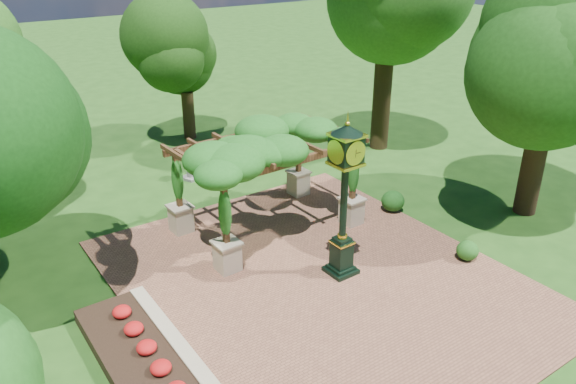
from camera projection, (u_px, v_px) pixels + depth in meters
ground at (340, 297)px, 15.27m from camera, size 120.00×120.00×0.00m
brick_plaza at (318, 279)px, 16.01m from camera, size 10.00×12.00×0.04m
border_wall at (176, 345)px, 13.17m from camera, size 0.35×5.00×0.40m
flower_bed at (140, 361)px, 12.72m from camera, size 1.50×5.00×0.36m
pedestal_clock at (345, 188)px, 15.20m from camera, size 0.91×0.91×4.57m
pergola at (266, 146)px, 17.64m from camera, size 5.77×3.74×3.56m
sundial at (190, 167)px, 22.42m from camera, size 0.81×0.81×1.14m
shrub_front at (467, 250)px, 16.85m from camera, size 0.68×0.68×0.59m
shrub_mid at (393, 201)px, 19.81m from camera, size 0.97×0.97×0.73m
shrub_back at (302, 176)px, 21.96m from camera, size 0.87×0.87×0.63m
tree_north at (184, 54)px, 25.51m from camera, size 3.47×3.47×5.83m
tree_east_near at (557, 40)px, 17.46m from camera, size 5.11×5.11×8.71m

